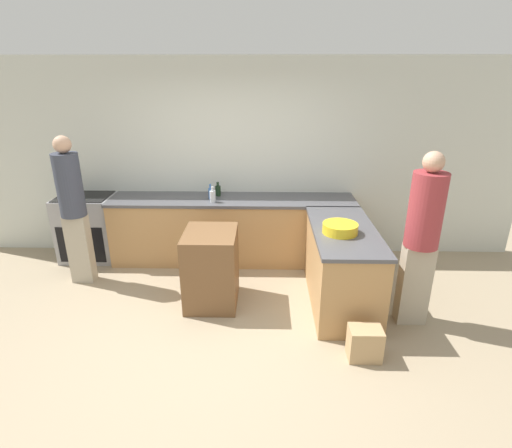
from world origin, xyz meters
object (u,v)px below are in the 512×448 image
at_px(water_bottle_blue, 210,193).
at_px(vinegar_bottle_clear, 213,196).
at_px(mixing_bowl, 340,228).
at_px(person_by_range, 73,205).
at_px(island_table, 211,268).
at_px(wine_bottle_dark, 218,190).
at_px(person_at_peninsula, 422,235).
at_px(range_oven, 88,227).
at_px(paper_bag, 365,343).

relative_size(water_bottle_blue, vinegar_bottle_clear, 1.00).
height_order(mixing_bowl, person_by_range, person_by_range).
distance_m(island_table, wine_bottle_dark, 1.36).
bearing_deg(person_at_peninsula, water_bottle_blue, 148.03).
relative_size(vinegar_bottle_clear, person_at_peninsula, 0.11).
bearing_deg(range_oven, island_table, -31.38).
height_order(island_table, person_by_range, person_by_range).
distance_m(island_table, mixing_bowl, 1.49).
bearing_deg(island_table, person_by_range, 164.70).
bearing_deg(water_bottle_blue, person_by_range, -158.29).
xyz_separation_m(person_at_peninsula, paper_bag, (-0.62, -0.61, -0.84)).
relative_size(person_by_range, person_at_peninsula, 1.01).
height_order(vinegar_bottle_clear, wine_bottle_dark, vinegar_bottle_clear).
bearing_deg(person_at_peninsula, wine_bottle_dark, 144.34).
xyz_separation_m(range_oven, vinegar_bottle_clear, (1.79, -0.18, 0.53)).
xyz_separation_m(mixing_bowl, person_at_peninsula, (0.76, -0.26, 0.04)).
bearing_deg(person_by_range, water_bottle_blue, 21.71).
distance_m(water_bottle_blue, paper_bag, 2.75).
bearing_deg(island_table, paper_bag, -31.78).
relative_size(mixing_bowl, person_by_range, 0.20).
distance_m(water_bottle_blue, vinegar_bottle_clear, 0.14).
bearing_deg(water_bottle_blue, wine_bottle_dark, 61.79).
bearing_deg(water_bottle_blue, vinegar_bottle_clear, -70.83).
bearing_deg(mixing_bowl, wine_bottle_dark, 137.45).
bearing_deg(person_by_range, range_oven, 104.68).
distance_m(mixing_bowl, person_at_peninsula, 0.80).
bearing_deg(paper_bag, person_at_peninsula, 44.55).
bearing_deg(wine_bottle_dark, person_by_range, -154.77).
bearing_deg(person_by_range, paper_bag, -23.64).
distance_m(person_by_range, paper_bag, 3.62).
bearing_deg(mixing_bowl, person_at_peninsula, -18.62).
bearing_deg(paper_bag, mixing_bowl, 98.82).
height_order(island_table, person_at_peninsula, person_at_peninsula).
height_order(island_table, vinegar_bottle_clear, vinegar_bottle_clear).
xyz_separation_m(island_table, vinegar_bottle_clear, (-0.08, 0.96, 0.55)).
xyz_separation_m(island_table, paper_bag, (1.53, -0.95, -0.27)).
bearing_deg(island_table, range_oven, 148.62).
height_order(island_table, paper_bag, island_table).
bearing_deg(paper_bag, wine_bottle_dark, 125.71).
height_order(range_oven, island_table, range_oven).
relative_size(vinegar_bottle_clear, wine_bottle_dark, 1.08).
height_order(mixing_bowl, wine_bottle_dark, wine_bottle_dark).
bearing_deg(person_at_peninsula, mixing_bowl, 161.38).
xyz_separation_m(island_table, person_at_peninsula, (2.15, -0.33, 0.56)).
bearing_deg(paper_bag, vinegar_bottle_clear, 130.19).
height_order(wine_bottle_dark, person_by_range, person_by_range).
relative_size(range_oven, mixing_bowl, 2.46).
xyz_separation_m(wine_bottle_dark, person_at_peninsula, (2.20, -1.58, 0.02)).
height_order(water_bottle_blue, wine_bottle_dark, water_bottle_blue).
relative_size(person_at_peninsula, paper_bag, 5.75).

